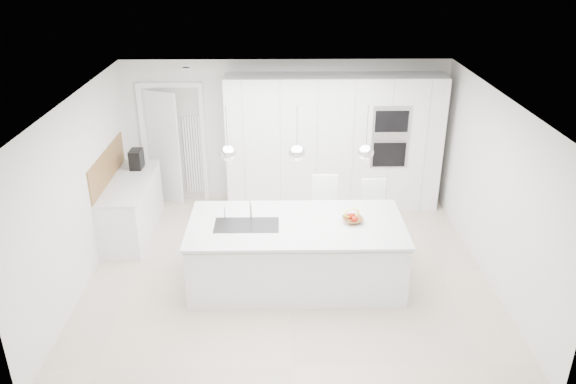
{
  "coord_description": "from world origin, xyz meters",
  "views": [
    {
      "loc": [
        -0.11,
        -6.79,
        4.31
      ],
      "look_at": [
        0.0,
        0.3,
        1.1
      ],
      "focal_mm": 35.0,
      "sensor_mm": 36.0,
      "label": 1
    }
  ],
  "objects_px": {
    "espresso_machine": "(136,159)",
    "fruit_bowl": "(353,220)",
    "island_base": "(296,256)",
    "bar_stool_left": "(325,217)",
    "bar_stool_right": "(373,218)"
  },
  "relations": [
    {
      "from": "island_base",
      "to": "espresso_machine",
      "type": "distance_m",
      "value": 3.3
    },
    {
      "from": "espresso_machine",
      "to": "bar_stool_right",
      "type": "distance_m",
      "value": 3.9
    },
    {
      "from": "fruit_bowl",
      "to": "bar_stool_right",
      "type": "distance_m",
      "value": 0.96
    },
    {
      "from": "island_base",
      "to": "fruit_bowl",
      "type": "relative_size",
      "value": 10.51
    },
    {
      "from": "fruit_bowl",
      "to": "bar_stool_left",
      "type": "relative_size",
      "value": 0.22
    },
    {
      "from": "espresso_machine",
      "to": "fruit_bowl",
      "type": "bearing_deg",
      "value": -29.82
    },
    {
      "from": "island_base",
      "to": "espresso_machine",
      "type": "relative_size",
      "value": 9.04
    },
    {
      "from": "fruit_bowl",
      "to": "bar_stool_left",
      "type": "height_order",
      "value": "bar_stool_left"
    },
    {
      "from": "fruit_bowl",
      "to": "espresso_machine",
      "type": "bearing_deg",
      "value": 149.07
    },
    {
      "from": "island_base",
      "to": "bar_stool_right",
      "type": "bearing_deg",
      "value": 36.15
    },
    {
      "from": "espresso_machine",
      "to": "bar_stool_left",
      "type": "bearing_deg",
      "value": -21.38
    },
    {
      "from": "island_base",
      "to": "espresso_machine",
      "type": "bearing_deg",
      "value": 141.26
    },
    {
      "from": "fruit_bowl",
      "to": "bar_stool_left",
      "type": "bearing_deg",
      "value": 112.67
    },
    {
      "from": "fruit_bowl",
      "to": "bar_stool_left",
      "type": "distance_m",
      "value": 0.86
    },
    {
      "from": "island_base",
      "to": "espresso_machine",
      "type": "height_order",
      "value": "espresso_machine"
    }
  ]
}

